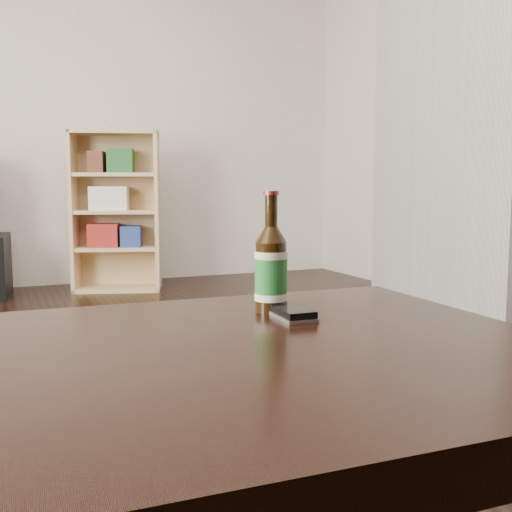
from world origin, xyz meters
name	(u,v)px	position (x,y,z in m)	size (l,w,h in m)	color
floor	(74,453)	(0.00, 0.00, -0.01)	(5.00, 6.00, 0.01)	black
wall_back	(17,99)	(0.00, 3.01, 1.35)	(5.00, 0.02, 2.70)	beige
chimney_breast	(456,80)	(2.35, 1.20, 1.35)	(0.30, 1.20, 2.70)	silver
bookshelf	(115,208)	(0.60, 2.60, 0.58)	(0.65, 0.44, 1.11)	tan
coffee_table	(112,408)	(-0.03, -0.86, 0.43)	(1.35, 0.81, 0.50)	black
beer_bottle	(271,270)	(0.29, -0.66, 0.57)	(0.08, 0.08, 0.22)	black
phone	(292,313)	(0.30, -0.73, 0.50)	(0.06, 0.11, 0.02)	silver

